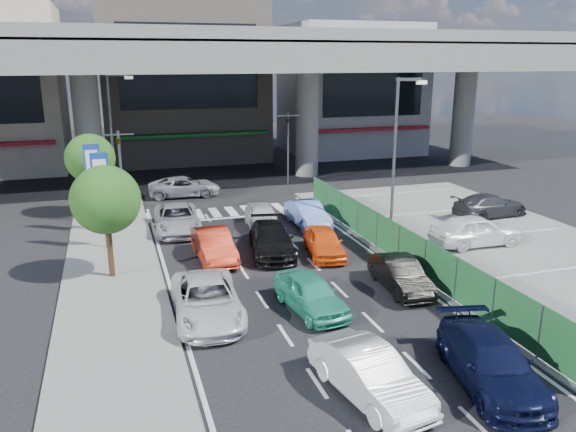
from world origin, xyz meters
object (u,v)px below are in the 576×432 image
object	(u,v)px
signboard_near	(101,187)
sedan_white_mid_left	(207,300)
traffic_cone	(385,241)
crossing_wagon_silver	(184,187)
street_lamp_right	(398,143)
taxi_teal_mid	(311,293)
hatch_white_back_mid	(369,374)
taxi_orange_right	(324,242)
tree_near	(106,200)
taxi_orange_left	(214,245)
sedan_black_mid	(272,240)
sedan_white_front_mid	(262,217)
traffic_light_left	(120,154)
street_lamp_left	(114,126)
parked_sedan_dgrey	(490,205)
wagon_silver_front_left	(177,219)
minivan_navy_back	(491,362)
kei_truck_front_right	(307,214)
hatch_black_mid_right	(400,275)
tree_far	(90,158)
parked_sedan_white	(476,230)
signboard_far	(93,176)
traffic_light_right	(288,131)

from	to	relation	value
signboard_near	sedan_white_mid_left	world-z (taller)	signboard_near
traffic_cone	crossing_wagon_silver	bearing A→B (deg)	119.25
street_lamp_right	sedan_white_mid_left	distance (m)	13.63
sedan_white_mid_left	taxi_teal_mid	world-z (taller)	sedan_white_mid_left
hatch_white_back_mid	taxi_orange_right	xyz separation A→B (m)	(2.97, 11.03, -0.04)
tree_near	taxi_orange_left	world-z (taller)	tree_near
sedan_black_mid	crossing_wagon_silver	size ratio (longest dim) A/B	1.01
crossing_wagon_silver	sedan_white_front_mid	bearing A→B (deg)	-157.88
traffic_light_left	street_lamp_left	xyz separation A→B (m)	(-0.13, 6.00, 0.83)
traffic_cone	traffic_light_left	bearing A→B (deg)	145.61
street_lamp_right	taxi_orange_right	distance (m)	6.56
signboard_near	parked_sedan_dgrey	size ratio (longest dim) A/B	1.04
tree_near	wagon_silver_front_left	xyz separation A→B (m)	(3.42, 5.95, -2.70)
minivan_navy_back	sedan_black_mid	distance (m)	12.74
sedan_white_mid_left	taxi_teal_mid	bearing A→B (deg)	-4.68
street_lamp_left	parked_sedan_dgrey	size ratio (longest dim) A/B	1.77
traffic_light_left	taxi_teal_mid	world-z (taller)	traffic_light_left
hatch_white_back_mid	traffic_cone	world-z (taller)	hatch_white_back_mid
street_lamp_left	sedan_white_mid_left	xyz separation A→B (m)	(2.49, -18.91, -4.08)
tree_near	sedan_white_mid_left	world-z (taller)	tree_near
kei_truck_front_right	hatch_white_back_mid	bearing A→B (deg)	-104.61
sedan_white_mid_left	hatch_black_mid_right	distance (m)	7.73
traffic_light_left	sedan_white_mid_left	distance (m)	13.52
minivan_navy_back	sedan_white_mid_left	world-z (taller)	same
sedan_white_mid_left	sedan_white_front_mid	size ratio (longest dim) A/B	1.23
tree_far	wagon_silver_front_left	xyz separation A→B (m)	(4.22, -4.55, -2.70)
minivan_navy_back	taxi_teal_mid	xyz separation A→B (m)	(-3.18, 6.08, -0.02)
kei_truck_front_right	crossing_wagon_silver	bearing A→B (deg)	120.37
tree_near	sedan_black_mid	size ratio (longest dim) A/B	1.01
taxi_orange_right	parked_sedan_white	xyz separation A→B (m)	(7.52, -1.02, 0.18)
sedan_white_front_mid	taxi_orange_left	bearing A→B (deg)	-123.79
minivan_navy_back	sedan_white_mid_left	size ratio (longest dim) A/B	0.96
wagon_silver_front_left	hatch_black_mid_right	bearing A→B (deg)	-51.88
street_lamp_left	taxi_orange_left	bearing A→B (deg)	-73.71
traffic_cone	sedan_black_mid	bearing A→B (deg)	169.52
street_lamp_left	hatch_black_mid_right	xyz separation A→B (m)	(10.21, -18.73, -4.13)
signboard_far	taxi_orange_left	size ratio (longest dim) A/B	1.12
tree_far	wagon_silver_front_left	size ratio (longest dim) A/B	0.97
street_lamp_right	street_lamp_left	distance (m)	18.06
sedan_white_front_mid	crossing_wagon_silver	distance (m)	9.33
sedan_white_mid_left	traffic_cone	xyz separation A→B (m)	(9.44, 4.83, -0.26)
signboard_far	tree_far	distance (m)	3.53
minivan_navy_back	wagon_silver_front_left	bearing A→B (deg)	123.44
street_lamp_right	hatch_white_back_mid	distance (m)	15.67
traffic_light_right	sedan_white_mid_left	distance (m)	22.23
sedan_white_mid_left	parked_sedan_white	size ratio (longest dim) A/B	1.11
minivan_navy_back	taxi_teal_mid	distance (m)	6.86
hatch_white_back_mid	sedan_white_front_mid	bearing A→B (deg)	74.66
kei_truck_front_right	tree_near	bearing A→B (deg)	-156.32
signboard_near	taxi_orange_right	xyz separation A→B (m)	(9.68, -4.00, -2.42)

